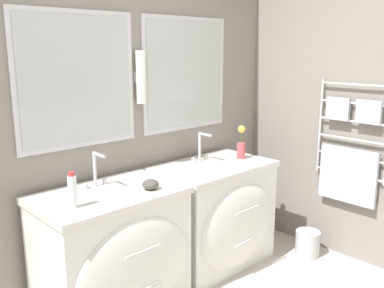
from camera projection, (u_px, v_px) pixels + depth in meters
name	position (u px, v px, depth m)	size (l,w,h in m)	color
wall_back	(90.00, 111.00, 2.95)	(5.18, 0.15, 2.60)	gray
wall_right	(343.00, 104.00, 3.50)	(0.13, 3.44, 2.60)	gray
vanity_left	(115.00, 254.00, 2.79)	(0.95, 0.66, 0.84)	white
vanity_right	(216.00, 215.00, 3.44)	(0.95, 0.66, 0.84)	white
faucet_left	(96.00, 170.00, 2.80)	(0.17, 0.15, 0.24)	silver
faucet_right	(201.00, 147.00, 3.45)	(0.17, 0.15, 0.24)	silver
toiletry_bottle	(72.00, 191.00, 2.44)	(0.05, 0.05, 0.21)	silver
amenity_bowl	(151.00, 184.00, 2.77)	(0.11, 0.11, 0.07)	#4C4742
flower_vase	(241.00, 145.00, 3.54)	(0.07, 0.07, 0.28)	#CC4C51
waste_bin	(308.00, 243.00, 3.64)	(0.21, 0.21, 0.22)	#B7B7BC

